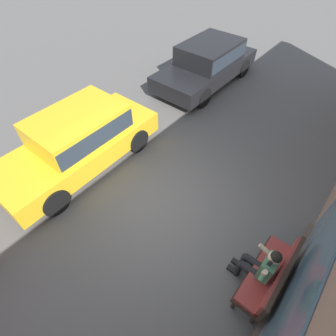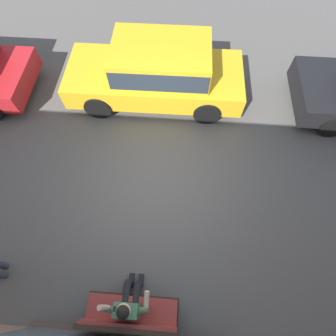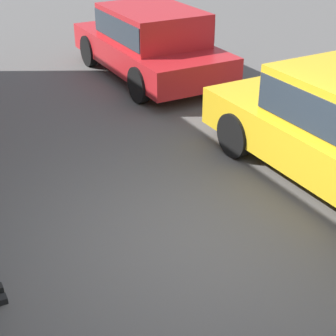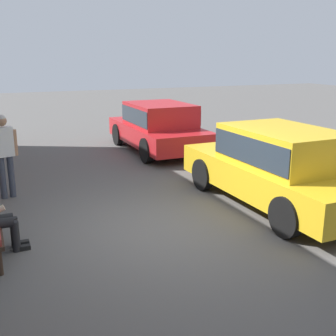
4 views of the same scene
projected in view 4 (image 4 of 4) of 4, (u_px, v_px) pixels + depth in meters
ground_plane at (162, 228)px, 7.21m from camera, size 60.00×60.00×0.00m
parked_car_mid at (278, 164)px, 8.13m from camera, size 4.48×1.91×1.55m
parked_car_far at (159, 125)px, 12.86m from camera, size 4.31×1.95×1.48m
pedestrian_standing at (4, 150)px, 8.53m from camera, size 0.28×0.54×1.73m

